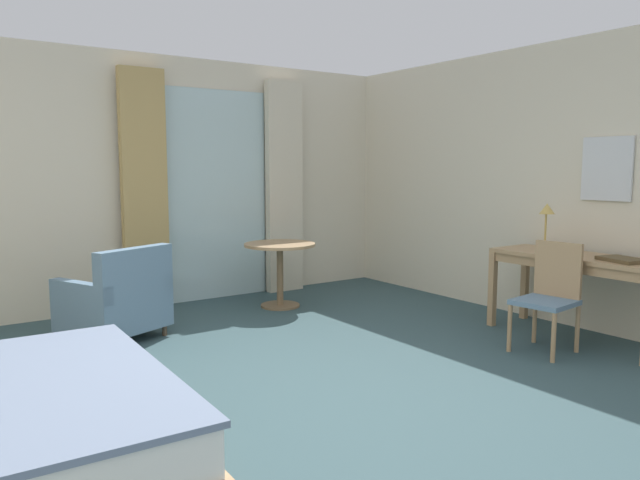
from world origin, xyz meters
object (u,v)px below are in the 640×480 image
Objects in this scene: desk_lamp at (547,216)px; armchair_by_window at (117,302)px; writing_desk at (580,266)px; desk_chair at (550,292)px; round_cafe_table at (280,259)px; closed_book at (622,260)px.

desk_lamp is 3.83m from armchair_by_window.
desk_lamp reaches higher than writing_desk.
round_cafe_table is at bearing 111.07° from desk_chair.
desk_chair is at bearing 155.17° from closed_book.
round_cafe_table is (1.81, 0.28, 0.18)m from armchair_by_window.
desk_chair is 0.62m from closed_book.
armchair_by_window is at bearing 154.41° from closed_book.
writing_desk is 0.51m from desk_chair.
closed_book is at bearing -38.59° from desk_chair.
closed_book is 3.27m from round_cafe_table.
closed_book is at bearing -39.35° from armchair_by_window.
desk_chair reaches higher than round_cafe_table.
armchair_by_window is at bearing 145.50° from writing_desk.
closed_book reaches higher than writing_desk.
desk_lamp is at bearing -31.49° from armchair_by_window.
armchair_by_window is at bearing 148.51° from desk_lamp.
writing_desk is 0.51m from desk_lamp.
writing_desk is at bearing -75.28° from desk_lamp.
armchair_by_window is (-3.24, 2.65, -0.42)m from closed_book.
writing_desk is 3.43× the size of desk_lamp.
closed_book reaches higher than round_cafe_table.
desk_lamp is at bearing 104.72° from writing_desk.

